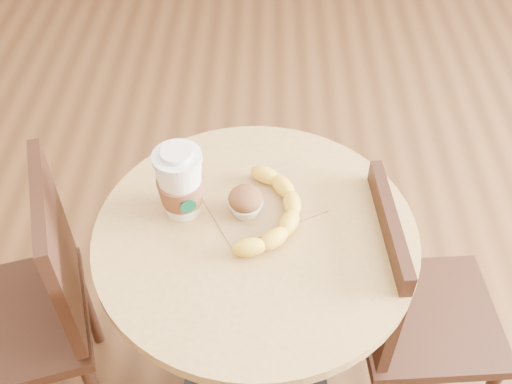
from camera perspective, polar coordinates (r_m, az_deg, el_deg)
cafe_table at (r=1.48m, az=-0.03°, el=-9.07°), size 0.71×0.71×0.75m
chair_left at (r=1.63m, az=-20.56°, el=-10.21°), size 0.47×0.47×0.85m
chair_right at (r=1.60m, az=14.33°, el=-10.67°), size 0.38×0.38×0.81m
kraft_bag at (r=1.36m, az=0.65°, el=-0.96°), size 0.30×0.27×0.00m
coffee_cup at (r=1.30m, az=-7.21°, el=0.70°), size 0.11×0.11×0.18m
muffin at (r=1.31m, az=-1.00°, el=-0.96°), size 0.08×0.08×0.07m
banana at (r=1.32m, az=1.49°, el=-1.65°), size 0.23×0.32×0.04m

